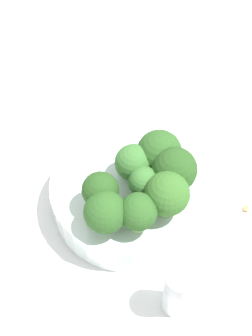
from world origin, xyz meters
TOP-DOWN VIEW (x-y plane):
  - ground_plane at (0.00, 0.00)m, footprint 3.00×3.00m
  - bowl at (0.00, 0.00)m, footprint 0.18×0.18m
  - broccoli_floret_0 at (-0.04, 0.00)m, footprint 0.04×0.04m
  - broccoli_floret_1 at (0.04, -0.01)m, footprint 0.05×0.05m
  - broccoli_floret_2 at (0.00, -0.03)m, footprint 0.03×0.03m
  - broccoli_floret_3 at (0.01, 0.00)m, footprint 0.04×0.04m
  - broccoli_floret_4 at (-0.00, -0.06)m, footprint 0.05×0.05m
  - broccoli_floret_5 at (0.03, -0.04)m, footprint 0.05×0.05m
  - broccoli_floret_6 at (-0.06, -0.02)m, footprint 0.05×0.05m
  - broccoli_floret_7 at (-0.04, -0.05)m, footprint 0.04×0.04m
  - pepper_shaker at (-0.06, -0.12)m, footprint 0.03×0.03m
  - almond_crumb_0 at (0.03, 0.11)m, footprint 0.01×0.00m
  - almond_crumb_1 at (0.09, -0.12)m, footprint 0.01×0.01m

SIDE VIEW (x-z plane):
  - ground_plane at x=0.00m, z-range 0.00..0.00m
  - almond_crumb_0 at x=0.03m, z-range 0.00..0.01m
  - almond_crumb_1 at x=0.09m, z-range 0.00..0.01m
  - bowl at x=0.00m, z-range 0.00..0.05m
  - pepper_shaker at x=-0.06m, z-range 0.00..0.08m
  - broccoli_floret_2 at x=0.00m, z-range 0.05..0.10m
  - broccoli_floret_3 at x=0.01m, z-range 0.05..0.10m
  - broccoli_floret_1 at x=0.04m, z-range 0.05..0.11m
  - broccoli_floret_7 at x=-0.04m, z-range 0.05..0.11m
  - broccoli_floret_6 at x=-0.06m, z-range 0.05..0.11m
  - broccoli_floret_0 at x=-0.04m, z-range 0.06..0.11m
  - broccoli_floret_5 at x=0.03m, z-range 0.05..0.11m
  - broccoli_floret_4 at x=0.00m, z-range 0.05..0.11m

